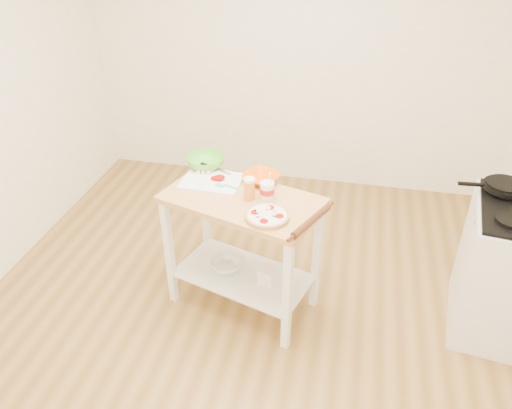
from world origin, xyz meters
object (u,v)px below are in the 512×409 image
object	(u,v)px
prep_island	(242,231)
rolling_pin	(311,221)
beer_pint	(249,189)
shelf_glass_bowl	(226,265)
shelf_bin	(268,275)
spatula	(226,186)
green_bowl	(206,162)
gas_stove	(511,271)
cutting_board	(212,180)
skillet	(504,186)
knife	(212,167)
orange_bowl	(261,178)
yogurt_tub	(267,190)
pizza	(267,216)

from	to	relation	value
prep_island	rolling_pin	distance (m)	0.59
beer_pint	shelf_glass_bowl	world-z (taller)	beer_pint
shelf_glass_bowl	shelf_bin	world-z (taller)	shelf_bin
spatula	green_bowl	world-z (taller)	green_bowl
gas_stove	cutting_board	distance (m)	2.07
skillet	green_bowl	xyz separation A→B (m)	(-1.99, -0.01, -0.03)
gas_stove	skillet	distance (m)	0.56
knife	rolling_pin	distance (m)	0.94
skillet	shelf_bin	bearing A→B (deg)	-168.27
skillet	green_bowl	distance (m)	1.99
spatula	cutting_board	bearing A→B (deg)	169.52
skillet	spatula	xyz separation A→B (m)	(-1.78, -0.27, -0.06)
gas_stove	green_bowl	xyz separation A→B (m)	(-2.12, 0.21, 0.47)
skillet	cutting_board	size ratio (longest dim) A/B	1.04
gas_stove	spatula	xyz separation A→B (m)	(-1.90, -0.05, 0.44)
prep_island	skillet	size ratio (longest dim) A/B	2.64
cutting_board	beer_pint	world-z (taller)	beer_pint
skillet	knife	distance (m)	1.94
prep_island	gas_stove	bearing A→B (deg)	4.85
skillet	rolling_pin	bearing A→B (deg)	-157.70
spatula	shelf_bin	bearing A→B (deg)	-1.59
cutting_board	beer_pint	size ratio (longest dim) A/B	2.76
orange_bowl	shelf_glass_bowl	xyz separation A→B (m)	(-0.21, -0.20, -0.63)
prep_island	spatula	size ratio (longest dim) A/B	7.17
spatula	beer_pint	size ratio (longest dim) A/B	1.06
knife	beer_pint	bearing A→B (deg)	-16.76
shelf_glass_bowl	green_bowl	bearing A→B (deg)	123.53
prep_island	spatula	xyz separation A→B (m)	(-0.13, 0.10, 0.28)
prep_island	yogurt_tub	bearing A→B (deg)	11.43
knife	green_bowl	world-z (taller)	green_bowl
rolling_pin	green_bowl	bearing A→B (deg)	145.57
orange_bowl	shelf_glass_bowl	size ratio (longest dim) A/B	1.06
beer_pint	shelf_bin	bearing A→B (deg)	-15.77
gas_stove	pizza	bearing A→B (deg)	-159.50
gas_stove	green_bowl	world-z (taller)	gas_stove
spatula	shelf_bin	xyz separation A→B (m)	(0.32, -0.14, -0.60)
yogurt_tub	shelf_bin	xyz separation A→B (m)	(0.03, -0.07, -0.64)
green_bowl	yogurt_tub	xyz separation A→B (m)	(0.51, -0.32, 0.01)
pizza	spatula	xyz separation A→B (m)	(-0.34, 0.29, 0.00)
yogurt_tub	green_bowl	bearing A→B (deg)	147.57
shelf_glass_bowl	cutting_board	bearing A→B (deg)	130.21
gas_stove	knife	world-z (taller)	gas_stove
prep_island	shelf_bin	bearing A→B (deg)	-12.38
spatula	shelf_bin	distance (m)	0.70
spatula	pizza	bearing A→B (deg)	-19.34
beer_pint	yogurt_tub	size ratio (longest dim) A/B	0.75
spatula	knife	world-z (taller)	knife
prep_island	yogurt_tub	size ratio (longest dim) A/B	5.67
prep_island	cutting_board	bearing A→B (deg)	145.70
cutting_board	rolling_pin	distance (m)	0.82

